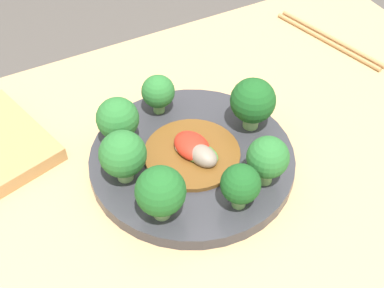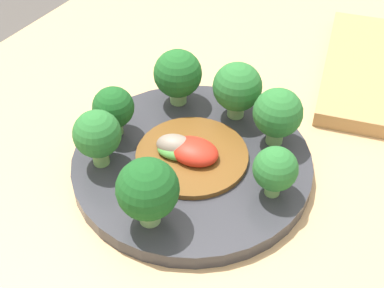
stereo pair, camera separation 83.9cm
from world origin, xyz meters
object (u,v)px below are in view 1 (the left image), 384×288
(broccoli_north, at_px, (158,92))
(broccoli_southeast, at_px, (268,158))
(broccoli_east, at_px, (253,101))
(plate, at_px, (192,160))
(broccoli_south, at_px, (241,185))
(broccoli_southwest, at_px, (161,192))
(broccoli_northwest, at_px, (118,119))
(broccoli_west, at_px, (123,155))
(chopsticks, at_px, (329,39))
(stirfry_center, at_px, (194,152))

(broccoli_north, bearing_deg, broccoli_southeast, -71.44)
(broccoli_east, bearing_deg, plate, -173.05)
(broccoli_south, bearing_deg, broccoli_east, 52.00)
(broccoli_south, height_order, broccoli_east, broccoli_east)
(broccoli_southwest, bearing_deg, broccoli_northwest, 88.74)
(broccoli_southeast, xyz_separation_m, broccoli_southwest, (-0.13, 0.01, 0.00))
(broccoli_west, bearing_deg, chopsticks, 17.71)
(broccoli_east, bearing_deg, broccoli_northwest, 162.42)
(broccoli_northwest, bearing_deg, broccoli_southeast, -47.85)
(chopsticks, bearing_deg, broccoli_east, -151.61)
(chopsticks, bearing_deg, broccoli_northwest, -169.47)
(plate, height_order, stirfry_center, stirfry_center)
(broccoli_northwest, relative_size, broccoli_east, 0.93)
(broccoli_north, distance_m, broccoli_west, 0.12)
(broccoli_south, height_order, chopsticks, broccoli_south)
(broccoli_southwest, bearing_deg, broccoli_north, 65.65)
(broccoli_east, bearing_deg, broccoli_south, -128.00)
(plate, relative_size, stirfry_center, 2.14)
(broccoli_south, bearing_deg, broccoli_north, 93.50)
(broccoli_south, distance_m, broccoli_southwest, 0.09)
(broccoli_southwest, relative_size, chopsticks, 0.34)
(broccoli_east, relative_size, chopsticks, 0.36)
(chopsticks, bearing_deg, broccoli_north, -172.64)
(plate, height_order, broccoli_west, broccoli_west)
(broccoli_southeast, xyz_separation_m, stirfry_center, (-0.06, 0.07, -0.03))
(broccoli_northwest, distance_m, broccoli_southeast, 0.19)
(broccoli_southwest, height_order, stirfry_center, broccoli_southwest)
(broccoli_south, distance_m, broccoli_west, 0.14)
(broccoli_east, relative_size, broccoli_west, 1.06)
(broccoli_southeast, bearing_deg, broccoli_east, 67.96)
(plate, height_order, broccoli_southwest, broccoli_southwest)
(broccoli_southeast, height_order, broccoli_west, broccoli_west)
(chopsticks, bearing_deg, broccoli_south, -143.71)
(broccoli_southeast, distance_m, stirfry_center, 0.10)
(broccoli_east, bearing_deg, broccoli_southeast, -112.04)
(plate, bearing_deg, broccoli_southwest, -138.13)
(broccoli_west, bearing_deg, plate, -3.18)
(broccoli_east, distance_m, broccoli_west, 0.18)
(plate, relative_size, chopsticks, 1.26)
(stirfry_center, bearing_deg, broccoli_west, 175.22)
(broccoli_southeast, height_order, broccoli_south, broccoli_southeast)
(broccoli_northwest, bearing_deg, broccoli_west, -106.76)
(broccoli_southeast, bearing_deg, broccoli_west, 150.37)
(broccoli_southwest, relative_size, broccoli_west, 1.01)
(broccoli_northwest, xyz_separation_m, broccoli_southwest, (-0.00, -0.13, -0.00))
(broccoli_northwest, xyz_separation_m, chopsticks, (0.39, 0.07, -0.05))
(plate, height_order, broccoli_southeast, broccoli_southeast)
(broccoli_southeast, height_order, broccoli_north, broccoli_southeast)
(stirfry_center, bearing_deg, broccoli_southeast, -53.45)
(broccoli_southwest, xyz_separation_m, chopsticks, (0.40, 0.20, -0.05))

